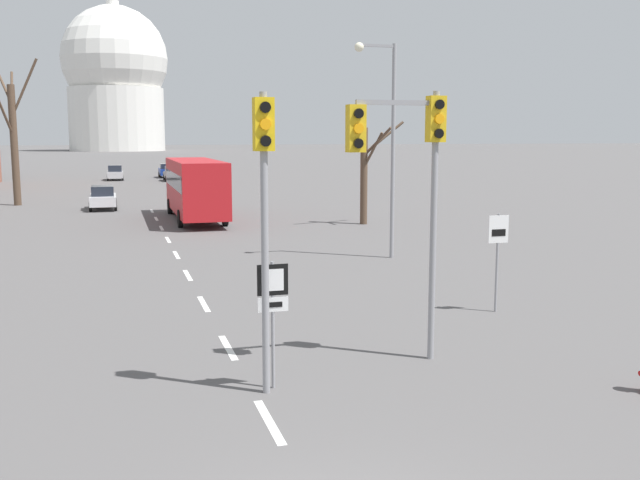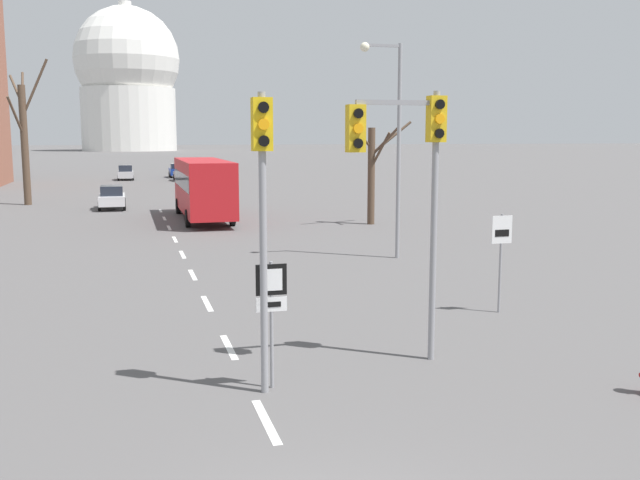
{
  "view_description": "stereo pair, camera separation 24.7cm",
  "coord_description": "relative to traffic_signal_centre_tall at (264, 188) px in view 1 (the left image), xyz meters",
  "views": [
    {
      "loc": [
        -2.42,
        -7.1,
        4.85
      ],
      "look_at": [
        1.76,
        7.23,
        2.67
      ],
      "focal_mm": 40.0,
      "sensor_mm": 36.0,
      "label": 1
    },
    {
      "loc": [
        -2.18,
        -7.16,
        4.85
      ],
      "look_at": [
        1.76,
        7.23,
        2.67
      ],
      "focal_mm": 40.0,
      "sensor_mm": 36.0,
      "label": 2
    }
  ],
  "objects": [
    {
      "name": "lane_stripe_4",
      "position": [
        -0.25,
        16.61,
        -3.9
      ],
      "size": [
        0.16,
        2.0,
        0.01
      ],
      "primitive_type": "cube",
      "color": "silver",
      "rests_on": "ground_plane"
    },
    {
      "name": "lane_stripe_3",
      "position": [
        -0.25,
        12.11,
        -3.9
      ],
      "size": [
        0.16,
        2.0,
        0.01
      ],
      "primitive_type": "cube",
      "color": "silver",
      "rests_on": "ground_plane"
    },
    {
      "name": "sedan_near_right",
      "position": [
        -3.3,
        36.62,
        -3.11
      ],
      "size": [
        1.74,
        4.01,
        1.58
      ],
      "color": "silver",
      "rests_on": "ground_plane"
    },
    {
      "name": "sedan_far_left",
      "position": [
        3.57,
        73.16,
        -3.08
      ],
      "size": [
        1.79,
        4.09,
        1.64
      ],
      "color": "navy",
      "rests_on": "ground_plane"
    },
    {
      "name": "lane_stripe_6",
      "position": [
        -0.25,
        25.61,
        -3.9
      ],
      "size": [
        0.16,
        2.0,
        0.01
      ],
      "primitive_type": "cube",
      "color": "silver",
      "rests_on": "ground_plane"
    },
    {
      "name": "lane_stripe_0",
      "position": [
        -0.25,
        -1.39,
        -3.9
      ],
      "size": [
        0.16,
        2.0,
        0.01
      ],
      "primitive_type": "cube",
      "color": "silver",
      "rests_on": "ground_plane"
    },
    {
      "name": "lane_stripe_8",
      "position": [
        -0.25,
        34.61,
        -3.9
      ],
      "size": [
        0.16,
        2.0,
        0.01
      ],
      "primitive_type": "cube",
      "color": "silver",
      "rests_on": "ground_plane"
    },
    {
      "name": "lane_stripe_1",
      "position": [
        -0.25,
        3.11,
        -3.9
      ],
      "size": [
        0.16,
        2.0,
        0.01
      ],
      "primitive_type": "cube",
      "color": "silver",
      "rests_on": "ground_plane"
    },
    {
      "name": "street_lamp_right",
      "position": [
        7.73,
        13.53,
        1.18
      ],
      "size": [
        1.71,
        0.36,
        8.38
      ],
      "color": "gray",
      "rests_on": "ground_plane"
    },
    {
      "name": "sedan_near_left",
      "position": [
        -2.33,
        69.6,
        -3.08
      ],
      "size": [
        1.76,
        4.32,
        1.67
      ],
      "color": "#B7B7BC",
      "rests_on": "ground_plane"
    },
    {
      "name": "traffic_signal_near_right",
      "position": [
        3.31,
        1.04,
        0.48
      ],
      "size": [
        2.13,
        0.34,
        5.78
      ],
      "color": "gray",
      "rests_on": "ground_plane"
    },
    {
      "name": "city_bus",
      "position": [
        1.95,
        28.81,
        -1.86
      ],
      "size": [
        2.66,
        10.8,
        3.48
      ],
      "color": "red",
      "rests_on": "ground_plane"
    },
    {
      "name": "lane_stripe_5",
      "position": [
        -0.25,
        21.11,
        -3.9
      ],
      "size": [
        0.16,
        2.0,
        0.01
      ],
      "primitive_type": "cube",
      "color": "silver",
      "rests_on": "ground_plane"
    },
    {
      "name": "bare_tree_right_near",
      "position": [
        10.75,
        24.22,
        -0.91
      ],
      "size": [
        3.68,
        1.99,
        5.68
      ],
      "color": "brown",
      "rests_on": "ground_plane"
    },
    {
      "name": "route_sign_post",
      "position": [
        0.18,
        0.2,
        -2.2
      ],
      "size": [
        0.6,
        0.08,
        2.49
      ],
      "color": "gray",
      "rests_on": "ground_plane"
    },
    {
      "name": "bare_tree_left_far",
      "position": [
        -9.13,
        41.42,
        0.89
      ],
      "size": [
        2.96,
        4.26,
        10.17
      ],
      "color": "brown",
      "rests_on": "ground_plane"
    },
    {
      "name": "lane_stripe_2",
      "position": [
        -0.25,
        7.61,
        -3.9
      ],
      "size": [
        0.16,
        2.0,
        0.01
      ],
      "primitive_type": "cube",
      "color": "silver",
      "rests_on": "ground_plane"
    },
    {
      "name": "capitol_dome",
      "position": [
        -0.25,
        235.07,
        19.55
      ],
      "size": [
        34.09,
        34.09,
        48.16
      ],
      "color": "silver",
      "rests_on": "ground_plane"
    },
    {
      "name": "traffic_signal_centre_tall",
      "position": [
        0.0,
        0.0,
        0.0
      ],
      "size": [
        0.36,
        0.34,
        5.64
      ],
      "color": "gray",
      "rests_on": "ground_plane"
    },
    {
      "name": "sedan_mid_centre",
      "position": [
        3.65,
        66.52,
        -3.11
      ],
      "size": [
        1.72,
        4.54,
        1.58
      ],
      "color": "slate",
      "rests_on": "ground_plane"
    },
    {
      "name": "speed_limit_sign",
      "position": [
        7.45,
        4.41,
        -2.04
      ],
      "size": [
        0.6,
        0.08,
        2.75
      ],
      "color": "gray",
      "rests_on": "ground_plane"
    },
    {
      "name": "lane_stripe_7",
      "position": [
        -0.25,
        30.11,
        -3.9
      ],
      "size": [
        0.16,
        2.0,
        0.01
      ],
      "primitive_type": "cube",
      "color": "silver",
      "rests_on": "ground_plane"
    }
  ]
}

